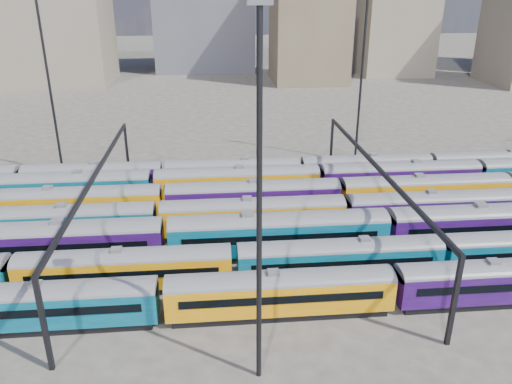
{
  "coord_description": "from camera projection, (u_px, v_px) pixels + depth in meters",
  "views": [
    {
      "loc": [
        -7.8,
        -50.05,
        25.91
      ],
      "look_at": [
        -2.68,
        5.22,
        3.0
      ],
      "focal_mm": 35.0,
      "sensor_mm": 36.0,
      "label": 1
    }
  ],
  "objects": [
    {
      "name": "mast_3",
      "position": [
        362.0,
        73.0,
        74.65
      ],
      "size": [
        1.4,
        0.5,
        25.6
      ],
      "color": "black",
      "rests_on": "ground"
    },
    {
      "name": "rake_5",
      "position": [
        237.0,
        180.0,
        64.36
      ],
      "size": [
        150.81,
        3.15,
        5.31
      ],
      "color": "black",
      "rests_on": "ground"
    },
    {
      "name": "ground",
      "position": [
        284.0,
        233.0,
        56.62
      ],
      "size": [
        500.0,
        500.0,
        0.0
      ],
      "primitive_type": "plane",
      "color": "#403B36",
      "rests_on": "ground"
    },
    {
      "name": "mast_1",
      "position": [
        49.0,
        80.0,
        68.98
      ],
      "size": [
        1.4,
        0.5,
        25.6
      ],
      "color": "black",
      "rests_on": "ground"
    },
    {
      "name": "rake_1",
      "position": [
        234.0,
        261.0,
        45.92
      ],
      "size": [
        118.27,
        2.89,
        4.85
      ],
      "color": "black",
      "rests_on": "ground"
    },
    {
      "name": "rake_4",
      "position": [
        253.0,
        195.0,
        59.91
      ],
      "size": [
        148.84,
        3.11,
        5.24
      ],
      "color": "black",
      "rests_on": "ground"
    },
    {
      "name": "rake_3",
      "position": [
        345.0,
        209.0,
        56.18
      ],
      "size": [
        124.9,
        3.05,
        5.13
      ],
      "color": "black",
      "rests_on": "ground"
    },
    {
      "name": "mast_2",
      "position": [
        259.0,
        197.0,
        30.61
      ],
      "size": [
        1.4,
        0.5,
        25.6
      ],
      "color": "black",
      "rests_on": "ground"
    },
    {
      "name": "gantry_2",
      "position": [
        375.0,
        174.0,
        54.88
      ],
      "size": [
        0.35,
        40.35,
        8.03
      ],
      "color": "black",
      "rests_on": "ground"
    },
    {
      "name": "rake_2",
      "position": [
        279.0,
        230.0,
        50.78
      ],
      "size": [
        159.35,
        3.33,
        5.62
      ],
      "color": "black",
      "rests_on": "ground"
    },
    {
      "name": "gantry_1",
      "position": [
        97.0,
        183.0,
        52.32
      ],
      "size": [
        0.35,
        40.35,
        8.03
      ],
      "color": "black",
      "rests_on": "ground"
    },
    {
      "name": "rake_0",
      "position": [
        394.0,
        283.0,
        42.47
      ],
      "size": [
        117.35,
        2.86,
        4.81
      ],
      "color": "black",
      "rests_on": "ground"
    },
    {
      "name": "rake_6",
      "position": [
        366.0,
        165.0,
        70.68
      ],
      "size": [
        131.98,
        2.76,
        4.63
      ],
      "color": "black",
      "rests_on": "ground"
    }
  ]
}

